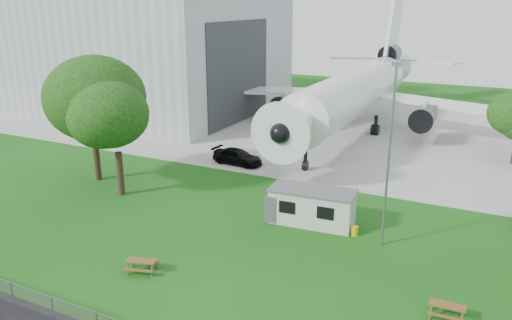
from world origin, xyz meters
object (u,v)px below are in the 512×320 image
at_px(picnic_west, 142,271).
at_px(picnic_east, 446,317).
at_px(hangar, 126,44).
at_px(site_cabin, 312,206).
at_px(airliner, 357,89).

relative_size(picnic_west, picnic_east, 1.00).
bearing_deg(hangar, site_cabin, -35.07).
relative_size(airliner, picnic_east, 26.52).
bearing_deg(site_cabin, hangar, 144.93).
relative_size(airliner, site_cabin, 6.97).
bearing_deg(airliner, picnic_east, -67.48).
bearing_deg(picnic_west, site_cabin, 41.00).
height_order(airliner, picnic_west, airliner).
distance_m(site_cabin, picnic_east, 12.93).
bearing_deg(site_cabin, picnic_west, -121.31).
bearing_deg(hangar, picnic_west, -49.42).
bearing_deg(airliner, site_cabin, -80.45).
height_order(hangar, airliner, hangar).
relative_size(site_cabin, picnic_east, 3.81).
xyz_separation_m(site_cabin, picnic_east, (10.24, -7.79, -1.31)).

